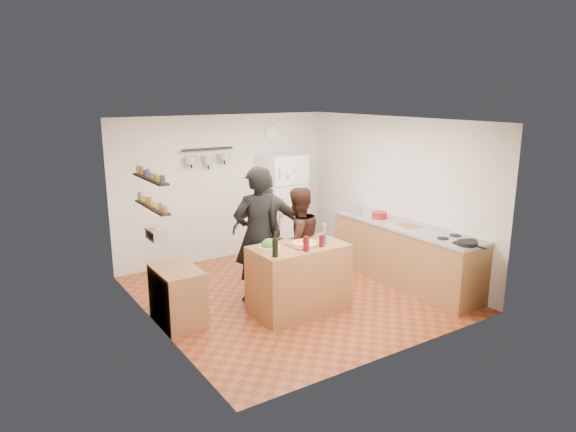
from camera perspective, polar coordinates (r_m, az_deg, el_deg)
room_shell at (r=7.53m, az=-1.20°, el=1.18°), size 4.20×4.20×4.20m
prep_island at (r=6.89m, az=1.18°, el=-6.93°), size 1.25×0.72×0.91m
pizza_board at (r=6.77m, az=1.86°, el=-3.16°), size 0.42×0.34×0.02m
pizza at (r=6.77m, az=1.86°, el=-3.01°), size 0.34×0.34×0.02m
salad_bowl at (r=6.56m, az=-2.08°, el=-3.57°), size 0.27×0.27×0.05m
wine_bottle at (r=6.28m, az=-1.44°, el=-3.54°), size 0.08×0.08×0.23m
wine_glass_near at (r=6.50m, az=2.04°, el=-3.10°), size 0.08×0.08×0.19m
wine_glass_far at (r=6.69m, az=3.73°, el=-2.79°), size 0.06×0.06×0.15m
pepper_mill at (r=7.01m, az=4.02°, el=-1.89°), size 0.06×0.06×0.18m
salt_canister at (r=6.80m, az=3.87°, el=-2.59°), size 0.09×0.09×0.14m
person_left at (r=7.09m, az=-3.46°, el=-2.10°), size 0.72×0.50×1.91m
person_center at (r=7.31m, az=1.06°, el=-2.92°), size 0.79×0.62×1.58m
person_back at (r=7.69m, az=-2.40°, el=-1.46°), size 1.11×0.81×1.74m
counter_run at (r=8.08m, az=12.76°, el=-4.18°), size 0.63×2.63×0.90m
stove_top at (r=7.35m, az=18.24°, el=-2.58°), size 0.60×0.62×0.02m
skillet at (r=7.12m, az=19.29°, el=-2.88°), size 0.27×0.27×0.05m
sink at (r=8.54m, az=8.85°, el=0.22°), size 0.50×0.80×0.03m
cutting_board at (r=7.92m, az=13.15°, el=-1.08°), size 0.30×0.40×0.02m
red_bowl at (r=8.26m, az=10.13°, el=0.10°), size 0.24×0.24×0.10m
fridge at (r=9.23m, az=-0.66°, el=1.30°), size 0.70×0.68×1.80m
wall_clock at (r=9.32m, az=-1.79°, el=9.19°), size 0.30×0.03×0.30m
spice_shelf_lower at (r=6.51m, az=-14.88°, el=0.96°), size 0.12×1.00×0.02m
spice_shelf_upper at (r=6.44m, az=-15.07°, el=4.00°), size 0.12×1.00×0.02m
produce_basket at (r=6.60m, az=-14.44°, el=-1.97°), size 0.18×0.35×0.14m
side_table at (r=6.72m, az=-12.16°, el=-8.64°), size 0.50×0.80×0.73m
pot_rack at (r=8.66m, az=-8.92°, el=7.36°), size 0.90×0.04×0.04m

